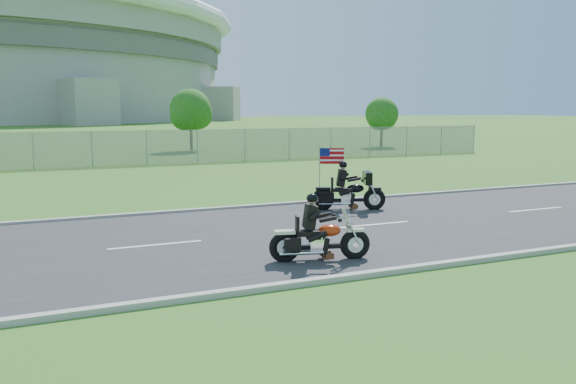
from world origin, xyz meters
name	(u,v)px	position (x,y,z in m)	size (l,w,h in m)	color
ground	(237,239)	(0.00, 0.00, 0.00)	(420.00, 420.00, 0.00)	#3A5B1C
road	(237,238)	(0.00, 0.00, 0.02)	(120.00, 8.00, 0.04)	#28282B
curb_north	(197,210)	(0.00, 4.05, 0.05)	(120.00, 0.18, 0.12)	#9E9B93
curb_south	(304,283)	(0.00, -4.05, 0.05)	(120.00, 0.18, 0.12)	#9E9B93
fence	(33,151)	(-5.00, 20.00, 1.00)	(60.00, 0.03, 2.00)	gray
tree_fence_near	(191,112)	(6.04, 30.04, 2.97)	(3.52, 3.28, 4.75)	#382316
tree_fence_far	(382,116)	(22.04, 28.03, 2.64)	(3.08, 2.87, 4.20)	#382316
motorcycle_lead	(319,240)	(0.96, -2.68, 0.47)	(2.17, 0.87, 1.48)	black
motorcycle_follow	(348,194)	(4.51, 2.38, 0.55)	(2.26, 1.21, 1.98)	black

